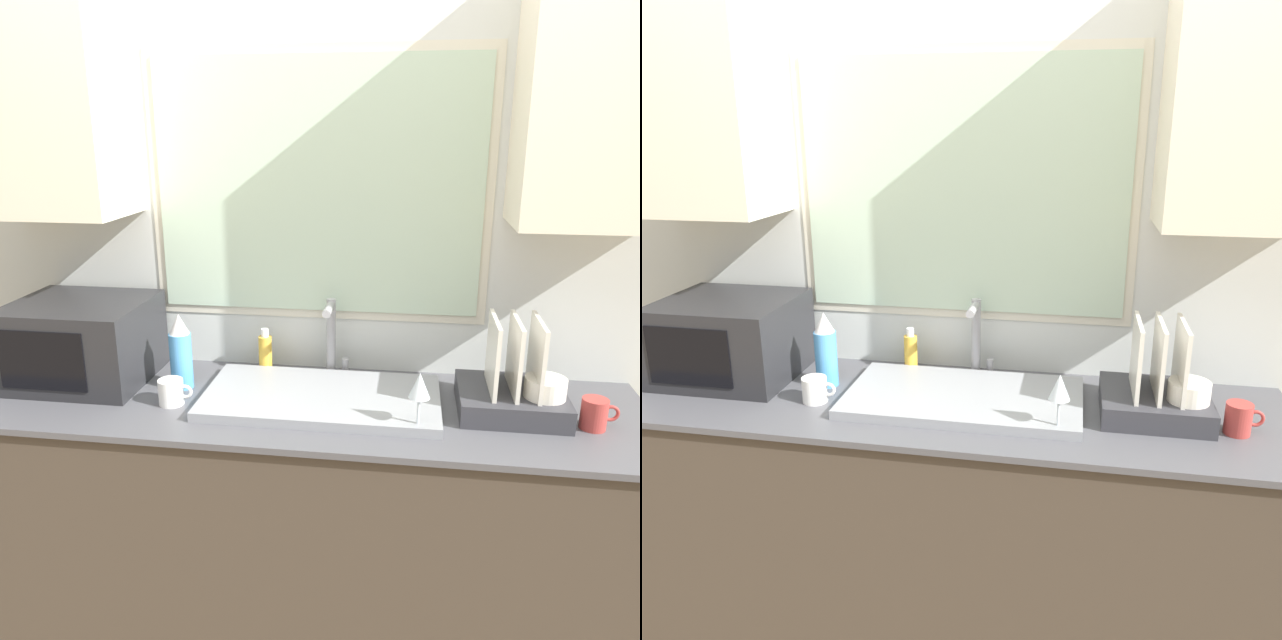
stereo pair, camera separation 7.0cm
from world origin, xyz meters
The scene contains 11 objects.
countertop centered at (0.00, 0.30, 0.46)m, with size 2.12×0.62×0.93m.
wall_back centered at (0.00, 0.59, 1.41)m, with size 6.00×0.38×2.60m.
sink_basin centered at (0.06, 0.30, 0.94)m, with size 0.73×0.40×0.03m.
faucet centered at (0.06, 0.52, 1.08)m, with size 0.08×0.14×0.27m.
microwave centered at (-0.77, 0.37, 1.06)m, with size 0.44×0.40×0.27m.
dish_rack centered at (0.64, 0.31, 0.99)m, with size 0.32×0.29×0.29m.
spray_bottle centered at (-0.42, 0.35, 1.05)m, with size 0.07×0.07×0.25m.
soap_bottle centered at (-0.17, 0.52, 1.00)m, with size 0.05×0.05×0.16m.
mug_near_sink centered at (-0.40, 0.22, 0.97)m, with size 0.11×0.08×0.08m.
wine_glass centered at (0.35, 0.13, 1.06)m, with size 0.06×0.06×0.18m.
mug_by_rack centered at (0.85, 0.23, 0.97)m, with size 0.11×0.07×0.09m.
Camera 1 is at (0.31, -1.48, 1.76)m, focal length 35.00 mm.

